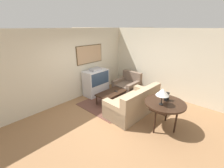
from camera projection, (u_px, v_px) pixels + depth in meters
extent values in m
plane|color=#8E6642|center=(116.00, 116.00, 4.89)|extent=(12.00, 12.00, 0.00)
cube|color=beige|center=(74.00, 65.00, 5.74)|extent=(12.00, 0.06, 2.70)
cube|color=#4C381E|center=(90.00, 54.00, 6.11)|extent=(1.29, 0.03, 0.73)
cube|color=tan|center=(90.00, 54.00, 6.09)|extent=(1.24, 0.01, 0.68)
cube|color=beige|center=(158.00, 62.00, 6.22)|extent=(0.06, 12.00, 2.70)
cube|color=brown|center=(111.00, 102.00, 5.77)|extent=(2.03, 1.79, 0.01)
cube|color=silver|center=(96.00, 89.00, 6.42)|extent=(1.03, 0.56, 0.48)
cube|color=silver|center=(96.00, 77.00, 6.23)|extent=(1.03, 0.56, 0.59)
cube|color=#2D425B|center=(101.00, 79.00, 6.05)|extent=(0.93, 0.01, 0.52)
cube|color=#9E9EA3|center=(95.00, 69.00, 6.11)|extent=(0.46, 0.31, 0.09)
cube|color=#9E8466|center=(132.00, 106.00, 5.05)|extent=(1.90, 1.05, 0.47)
cube|color=#9E8466|center=(142.00, 97.00, 4.63)|extent=(1.86, 0.31, 0.47)
cube|color=#9E8466|center=(146.00, 96.00, 5.55)|extent=(0.28, 0.97, 0.63)
cube|color=#9E8466|center=(116.00, 113.00, 4.49)|extent=(0.28, 0.97, 0.63)
cube|color=#715F49|center=(146.00, 93.00, 5.02)|extent=(0.37, 0.14, 0.34)
cube|color=#715F49|center=(130.00, 102.00, 4.47)|extent=(0.37, 0.14, 0.34)
cube|color=brown|center=(127.00, 88.00, 6.58)|extent=(0.97, 0.94, 0.43)
cube|color=brown|center=(132.00, 76.00, 6.69)|extent=(0.19, 0.93, 0.46)
cube|color=brown|center=(120.00, 85.00, 6.79)|extent=(0.96, 0.17, 0.57)
cube|color=brown|center=(134.00, 89.00, 6.31)|extent=(0.96, 0.17, 0.57)
cube|color=black|center=(111.00, 93.00, 5.67)|extent=(1.16, 0.62, 0.04)
cylinder|color=black|center=(107.00, 105.00, 5.21)|extent=(0.04, 0.04, 0.38)
cylinder|color=black|center=(125.00, 95.00, 5.95)|extent=(0.04, 0.04, 0.38)
cylinder|color=black|center=(97.00, 100.00, 5.54)|extent=(0.04, 0.04, 0.38)
cylinder|color=black|center=(115.00, 92.00, 6.28)|extent=(0.04, 0.04, 0.38)
cylinder|color=black|center=(165.00, 103.00, 4.09)|extent=(1.10, 1.10, 0.04)
cube|color=black|center=(165.00, 105.00, 4.11)|extent=(0.94, 0.44, 0.08)
cylinder|color=black|center=(155.00, 121.00, 4.00)|extent=(0.05, 0.05, 0.77)
cylinder|color=black|center=(167.00, 110.00, 4.54)|extent=(0.05, 0.05, 0.77)
cylinder|color=black|center=(176.00, 121.00, 4.01)|extent=(0.05, 0.05, 0.77)
cylinder|color=black|center=(161.00, 104.00, 3.96)|extent=(0.11, 0.11, 0.02)
cylinder|color=black|center=(162.00, 97.00, 3.89)|extent=(0.02, 0.02, 0.40)
cone|color=silver|center=(163.00, 92.00, 3.83)|extent=(0.34, 0.34, 0.19)
cube|color=black|center=(167.00, 97.00, 4.15)|extent=(0.14, 0.09, 0.23)
cylinder|color=white|center=(169.00, 96.00, 4.11)|extent=(0.12, 0.01, 0.12)
cube|color=black|center=(116.00, 91.00, 5.73)|extent=(0.05, 0.16, 0.02)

